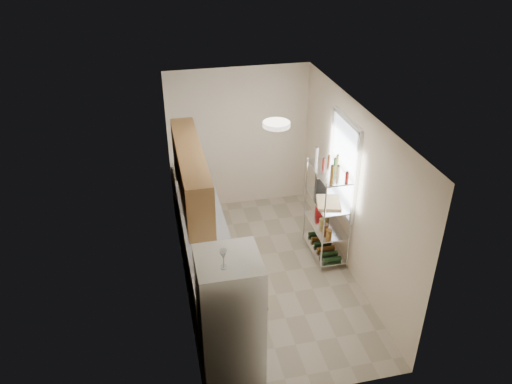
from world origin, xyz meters
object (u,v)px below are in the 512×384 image
at_px(frying_pan_large, 194,197).
at_px(rice_cooker, 200,204).
at_px(refrigerator, 230,318).
at_px(espresso_machine, 321,182).
at_px(cutting_board, 329,202).

bearing_deg(frying_pan_large, rice_cooker, -58.11).
relative_size(refrigerator, rice_cooker, 6.36).
height_order(rice_cooker, espresso_machine, espresso_machine).
distance_m(refrigerator, cutting_board, 2.65).
xyz_separation_m(rice_cooker, espresso_machine, (1.90, 0.00, 0.15)).
distance_m(rice_cooker, espresso_machine, 1.90).
bearing_deg(refrigerator, frying_pan_large, 92.15).
bearing_deg(frying_pan_large, espresso_machine, 11.91).
height_order(rice_cooker, cutting_board, rice_cooker).
bearing_deg(frying_pan_large, cutting_board, 1.15).
bearing_deg(cutting_board, espresso_machine, 88.85).
relative_size(refrigerator, cutting_board, 3.78).
distance_m(rice_cooker, cutting_board, 1.93).
distance_m(cutting_board, espresso_machine, 0.42).
bearing_deg(rice_cooker, refrigerator, -88.96).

